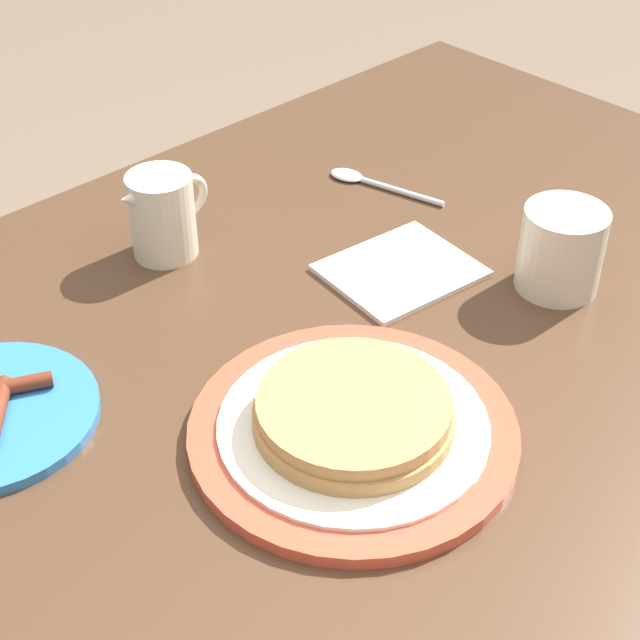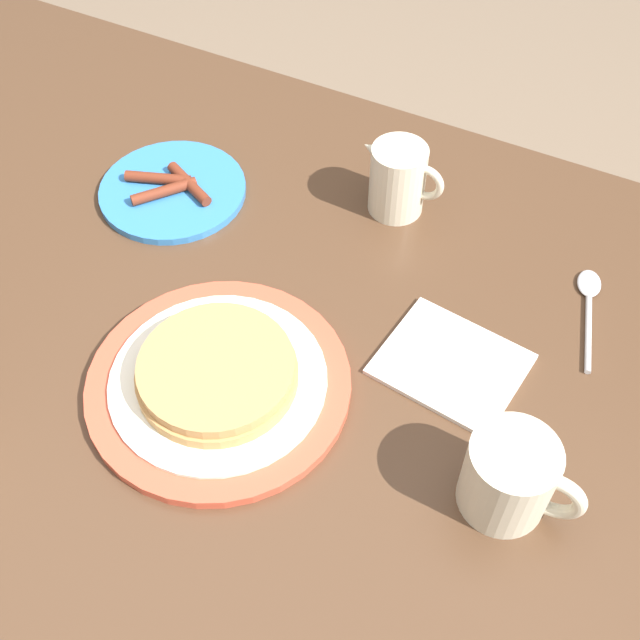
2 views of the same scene
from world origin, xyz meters
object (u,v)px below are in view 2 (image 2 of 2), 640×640
pancake_plate (218,379)px  creamer_pitcher (397,178)px  coffee_mug (511,477)px  side_plate_bacon (173,190)px  napkin (451,364)px  spoon (589,301)px

pancake_plate → creamer_pitcher: size_ratio=2.53×
pancake_plate → coffee_mug: coffee_mug is taller
side_plate_bacon → napkin: bearing=-12.6°
side_plate_bacon → coffee_mug: size_ratio=1.63×
coffee_mug → spoon: bearing=88.5°
side_plate_bacon → creamer_pitcher: (0.26, 0.10, 0.04)m
coffee_mug → creamer_pitcher: size_ratio=1.05×
side_plate_bacon → creamer_pitcher: 0.29m
pancake_plate → napkin: 0.25m
creamer_pitcher → napkin: 0.25m
pancake_plate → creamer_pitcher: creamer_pitcher is taller
coffee_mug → creamer_pitcher: bearing=128.1°
creamer_pitcher → side_plate_bacon: bearing=-158.2°
creamer_pitcher → spoon: creamer_pitcher is taller
pancake_plate → napkin: size_ratio=1.73×
napkin → coffee_mug: bearing=-50.9°
creamer_pitcher → napkin: (0.15, -0.20, -0.05)m
pancake_plate → side_plate_bacon: size_ratio=1.48×
side_plate_bacon → coffee_mug: 0.56m
napkin → spoon: size_ratio=1.07×
pancake_plate → napkin: bearing=33.4°
side_plate_bacon → spoon: bearing=6.7°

